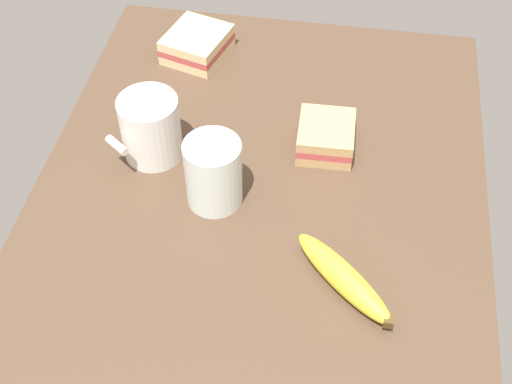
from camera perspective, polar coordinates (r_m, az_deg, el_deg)
tabletop at (r=96.86cm, az=0.00°, el=-1.57°), size 90.00×64.00×2.00cm
coffee_mug_black at (r=100.86cm, az=-8.72°, el=5.30°), size 10.72×9.81×9.98cm
sandwich_main at (r=120.34cm, az=-4.89°, el=12.06°), size 12.51×11.80×4.40cm
sandwich_side at (r=103.05cm, az=5.79°, el=4.57°), size 9.29×8.42×4.40cm
glass_of_milk at (r=93.75cm, az=-3.53°, el=1.42°), size 7.81×7.81×10.28cm
banana at (r=87.32cm, az=7.24°, el=-7.04°), size 14.07×14.66×3.53cm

